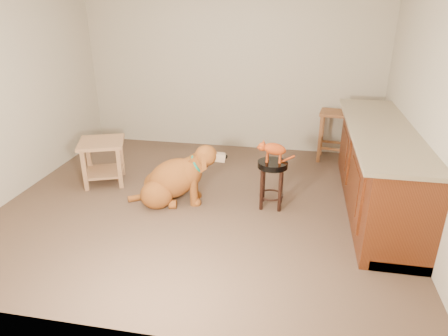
% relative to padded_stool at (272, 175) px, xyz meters
% --- Properties ---
extents(floor, '(4.50, 4.00, 0.01)m').
position_rel_padded_stool_xyz_m(floor, '(-0.79, -0.08, -0.39)').
color(floor, brown).
rests_on(floor, ground).
extents(room_shell, '(4.54, 4.04, 2.62)m').
position_rel_padded_stool_xyz_m(room_shell, '(-0.79, -0.08, 1.29)').
color(room_shell, '#B2A68F').
rests_on(room_shell, ground).
extents(cabinet_run, '(0.70, 2.56, 0.94)m').
position_rel_padded_stool_xyz_m(cabinet_run, '(1.15, 0.22, 0.05)').
color(cabinet_run, '#4F220E').
rests_on(cabinet_run, ground).
extents(padded_stool, '(0.33, 0.33, 0.55)m').
position_rel_padded_stool_xyz_m(padded_stool, '(0.00, 0.00, 0.00)').
color(padded_stool, black).
rests_on(padded_stool, ground).
extents(wood_stool, '(0.44, 0.44, 0.72)m').
position_rel_padded_stool_xyz_m(wood_stool, '(0.75, 1.62, -0.01)').
color(wood_stool, brown).
rests_on(wood_stool, ground).
extents(side_table, '(0.70, 0.70, 0.56)m').
position_rel_padded_stool_xyz_m(side_table, '(-2.16, 0.25, -0.02)').
color(side_table, '#996B47').
rests_on(side_table, ground).
extents(golden_retriever, '(1.16, 0.64, 0.74)m').
position_rel_padded_stool_xyz_m(golden_retriever, '(-1.12, -0.10, -0.11)').
color(golden_retriever, brown).
rests_on(golden_retriever, ground).
extents(tabby_kitten, '(0.42, 0.15, 0.26)m').
position_rel_padded_stool_xyz_m(tabby_kitten, '(-0.01, 0.00, 0.30)').
color(tabby_kitten, '#99350F').
rests_on(tabby_kitten, padded_stool).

